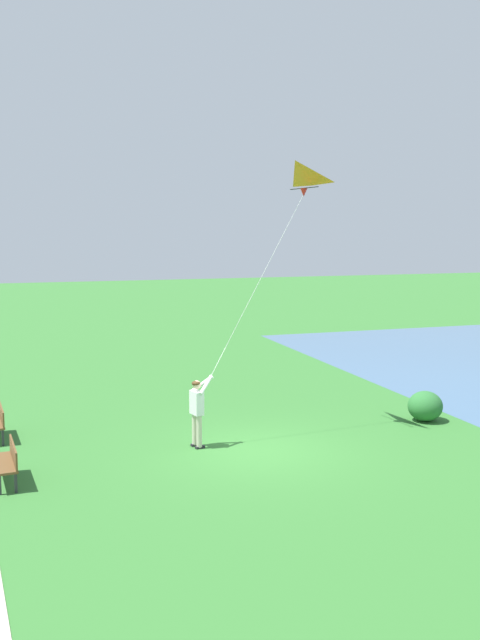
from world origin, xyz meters
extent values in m
plane|color=#33702D|center=(0.00, 0.00, 0.00)|extent=(120.00, 120.00, 0.00)
cube|color=#232328|center=(1.39, -0.90, 0.03)|extent=(0.26, 0.16, 0.06)
cylinder|color=beige|center=(1.41, -0.89, 0.45)|extent=(0.14, 0.14, 0.82)
cube|color=#232328|center=(1.34, -0.66, 0.03)|extent=(0.26, 0.16, 0.06)
cylinder|color=beige|center=(1.36, -0.66, 0.45)|extent=(0.14, 0.14, 0.82)
cube|color=white|center=(1.39, -0.77, 1.16)|extent=(0.30, 0.44, 0.60)
sphere|color=beige|center=(1.39, -0.77, 1.62)|extent=(0.22, 0.22, 0.22)
ellipsoid|color=#4C3319|center=(1.40, -0.77, 1.66)|extent=(0.27, 0.27, 0.13)
cylinder|color=white|center=(1.19, -0.91, 1.61)|extent=(0.56, 0.24, 0.43)
cylinder|color=white|center=(1.15, -0.74, 1.61)|extent=(0.47, 0.44, 0.43)
sphere|color=beige|center=(1.02, -0.86, 1.74)|extent=(0.10, 0.10, 0.10)
pyramid|color=orange|center=(-1.52, -1.48, 6.89)|extent=(0.78, 1.58, 0.66)
cone|color=red|center=(-1.80, -1.51, 6.48)|extent=(0.22, 0.22, 0.22)
cylinder|color=black|center=(-1.80, -1.51, 6.59)|extent=(0.21, 1.44, 0.02)
cylinder|color=silver|center=(-0.39, -1.19, 4.08)|extent=(2.83, 0.67, 4.69)
cube|color=brown|center=(6.09, -3.12, 0.68)|extent=(0.16, 1.50, 0.40)
cube|color=#2D2D33|center=(6.07, -2.45, 0.23)|extent=(0.06, 0.06, 0.45)
cube|color=brown|center=(6.01, 0.38, 0.45)|extent=(0.56, 1.53, 0.05)
cube|color=brown|center=(5.82, 0.36, 0.68)|extent=(0.16, 1.50, 0.40)
cube|color=#2D2D33|center=(6.11, 1.06, 0.23)|extent=(0.06, 0.06, 0.45)
cube|color=#2D2D33|center=(5.80, 1.03, 0.23)|extent=(0.06, 0.06, 0.45)
cube|color=#2D2D33|center=(5.90, -0.30, 0.23)|extent=(0.06, 0.06, 0.45)
ellipsoid|color=#2D7033|center=(-5.51, -1.11, 0.44)|extent=(1.00, 0.98, 0.87)
camera|label=1|loc=(5.76, 15.98, 5.50)|focal=39.44mm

